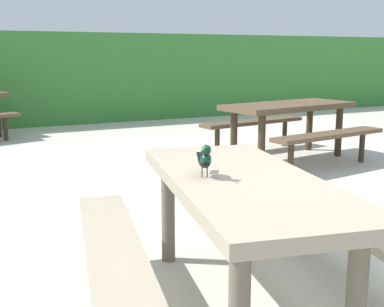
# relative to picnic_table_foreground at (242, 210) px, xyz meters

# --- Properties ---
(ground_plane) EXTENTS (60.00, 60.00, 0.00)m
(ground_plane) POSITION_rel_picnic_table_foreground_xyz_m (0.19, -0.09, -0.56)
(ground_plane) COLOR beige
(hedge_wall) EXTENTS (28.00, 1.27, 1.79)m
(hedge_wall) POSITION_rel_picnic_table_foreground_xyz_m (0.19, 8.22, 0.34)
(hedge_wall) COLOR #387A33
(hedge_wall) RESTS_ON ground
(picnic_table_foreground) EXTENTS (1.99, 2.01, 0.74)m
(picnic_table_foreground) POSITION_rel_picnic_table_foreground_xyz_m (0.00, 0.00, 0.00)
(picnic_table_foreground) COLOR gray
(picnic_table_foreground) RESTS_ON ground
(bird_grackle) EXTENTS (0.13, 0.28, 0.18)m
(bird_grackle) POSITION_rel_picnic_table_foreground_xyz_m (-0.19, 0.07, 0.29)
(bird_grackle) COLOR black
(bird_grackle) RESTS_ON picnic_table_foreground
(picnic_table_mid_right) EXTENTS (1.93, 1.91, 0.74)m
(picnic_table_mid_right) POSITION_rel_picnic_table_foreground_xyz_m (2.64, 3.13, 0.00)
(picnic_table_mid_right) COLOR brown
(picnic_table_mid_right) RESTS_ON ground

